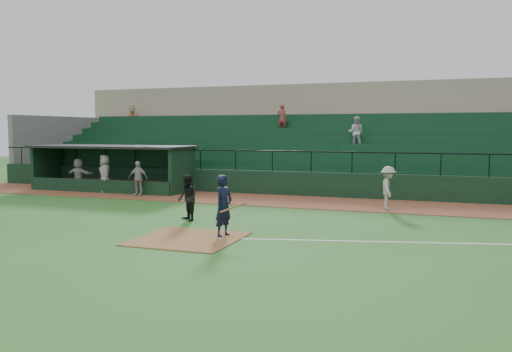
% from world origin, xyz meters
% --- Properties ---
extents(ground, '(90.00, 90.00, 0.00)m').
position_xyz_m(ground, '(0.00, 0.00, 0.00)').
color(ground, '#255E1E').
rests_on(ground, ground).
extents(warning_track, '(40.00, 4.00, 0.03)m').
position_xyz_m(warning_track, '(0.00, 8.00, 0.01)').
color(warning_track, brown).
rests_on(warning_track, ground).
extents(home_plate_dirt, '(3.00, 3.00, 0.03)m').
position_xyz_m(home_plate_dirt, '(0.00, -1.00, 0.01)').
color(home_plate_dirt, brown).
rests_on(home_plate_dirt, ground).
extents(foul_line, '(17.49, 4.44, 0.01)m').
position_xyz_m(foul_line, '(8.00, 1.20, 0.01)').
color(foul_line, white).
rests_on(foul_line, ground).
extents(stadium_structure, '(38.00, 13.08, 6.40)m').
position_xyz_m(stadium_structure, '(-0.00, 16.46, 2.30)').
color(stadium_structure, black).
rests_on(stadium_structure, ground).
extents(dugout, '(8.90, 3.20, 2.42)m').
position_xyz_m(dugout, '(-9.75, 9.56, 1.33)').
color(dugout, black).
rests_on(dugout, ground).
extents(batter_at_plate, '(1.10, 0.78, 1.90)m').
position_xyz_m(batter_at_plate, '(0.87, -0.30, 0.95)').
color(batter_at_plate, black).
rests_on(batter_at_plate, ground).
extents(umpire, '(1.02, 1.00, 1.66)m').
position_xyz_m(umpire, '(-1.48, 1.86, 0.83)').
color(umpire, black).
rests_on(umpire, ground).
extents(runner, '(0.81, 1.22, 1.76)m').
position_xyz_m(runner, '(5.03, 6.89, 0.91)').
color(runner, '#ADA7A2').
rests_on(runner, warning_track).
extents(dugout_player_a, '(1.04, 0.53, 1.71)m').
position_xyz_m(dugout_player_a, '(-7.01, 7.33, 0.89)').
color(dugout_player_a, '#A9A59E').
rests_on(dugout_player_a, warning_track).
extents(dugout_player_b, '(1.12, 1.10, 1.95)m').
position_xyz_m(dugout_player_b, '(-9.41, 7.99, 1.01)').
color(dugout_player_b, gray).
rests_on(dugout_player_b, warning_track).
extents(dugout_player_c, '(1.64, 0.63, 1.73)m').
position_xyz_m(dugout_player_c, '(-11.11, 8.04, 0.89)').
color(dugout_player_c, '#9D9893').
rests_on(dugout_player_c, warning_track).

